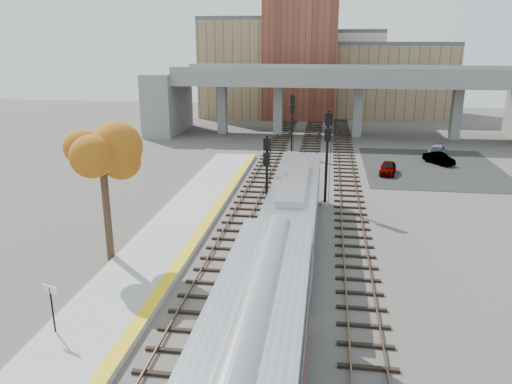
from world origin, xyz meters
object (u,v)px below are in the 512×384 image
(signal_mast_mid, at_px, (327,158))
(car_a, at_px, (388,168))
(locomotive, at_px, (294,210))
(signal_mast_far, at_px, (292,125))
(signal_mast_near, at_px, (267,184))
(tree, at_px, (102,157))
(car_b, at_px, (439,158))
(car_c, at_px, (437,152))

(signal_mast_mid, height_order, car_a, signal_mast_mid)
(locomotive, xyz_separation_m, signal_mast_far, (-2.10, 26.56, 1.15))
(signal_mast_near, height_order, tree, tree)
(car_a, height_order, car_b, car_a)
(locomotive, xyz_separation_m, car_a, (8.11, 18.85, -1.61))
(signal_mast_near, bearing_deg, signal_mast_far, 90.00)
(signal_mast_near, xyz_separation_m, signal_mast_mid, (4.10, 5.51, 0.72))
(signal_mast_near, distance_m, car_b, 26.94)
(signal_mast_far, distance_m, tree, 32.37)
(signal_mast_near, xyz_separation_m, signal_mast_far, (0.00, 24.07, 0.21))
(signal_mast_mid, bearing_deg, locomotive, -104.04)
(locomotive, bearing_deg, car_a, 66.73)
(locomotive, bearing_deg, signal_mast_near, 130.14)
(locomotive, distance_m, car_b, 27.77)
(tree, xyz_separation_m, car_c, (25.09, 31.42, -5.74))
(signal_mast_near, height_order, car_c, signal_mast_near)
(signal_mast_near, relative_size, tree, 0.77)
(signal_mast_mid, relative_size, signal_mast_far, 1.11)
(car_a, height_order, car_c, car_c)
(car_b, bearing_deg, car_a, -172.59)
(car_b, xyz_separation_m, car_c, (0.33, 3.00, 0.05))
(signal_mast_mid, distance_m, signal_mast_far, 19.02)
(signal_mast_mid, distance_m, car_a, 12.87)
(locomotive, distance_m, tree, 12.37)
(signal_mast_far, xyz_separation_m, car_a, (10.21, -7.71, -2.77))
(tree, xyz_separation_m, car_a, (18.86, 23.34, -5.77))
(locomotive, bearing_deg, signal_mast_mid, 75.96)
(locomotive, height_order, signal_mast_mid, signal_mast_mid)
(tree, distance_m, car_b, 38.13)
(signal_mast_near, xyz_separation_m, car_c, (16.44, 24.44, -2.53))
(signal_mast_far, bearing_deg, locomotive, -85.48)
(signal_mast_mid, relative_size, car_b, 2.09)
(car_b, distance_m, car_c, 3.02)
(signal_mast_far, relative_size, car_b, 1.88)
(tree, bearing_deg, car_c, 51.39)
(car_a, relative_size, car_b, 0.99)
(signal_mast_far, bearing_deg, signal_mast_near, -90.00)
(car_c, bearing_deg, locomotive, -102.07)
(car_b, bearing_deg, signal_mast_mid, -160.31)
(car_a, bearing_deg, car_b, 51.19)
(signal_mast_mid, height_order, car_c, signal_mast_mid)
(car_b, bearing_deg, car_c, 50.42)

